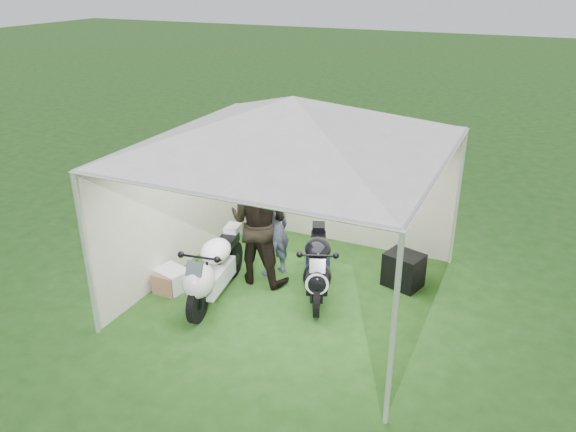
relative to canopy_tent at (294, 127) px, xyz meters
name	(u,v)px	position (x,y,z in m)	size (l,w,h in m)	color
ground	(292,293)	(0.00, -0.03, -2.58)	(80.00, 80.00, 0.00)	#1D4213
canopy_tent	(294,127)	(0.00, 0.00, 0.00)	(5.66, 5.66, 3.00)	silver
motorcycle_white	(213,269)	(-0.98, -0.68, -2.05)	(0.60, 1.90, 0.94)	black
motorcycle_black	(318,266)	(0.36, 0.08, -2.08)	(0.87, 1.73, 0.89)	black
paddock_stand	(318,260)	(0.06, 0.85, -2.43)	(0.39, 0.24, 0.29)	#302DD2
person_dark_jacket	(259,222)	(-0.64, 0.15, -1.58)	(0.97, 0.76, 2.00)	black
person_blue_jacket	(273,229)	(-0.54, 0.41, -1.78)	(0.58, 0.38, 1.59)	slate
equipment_box	(404,270)	(1.46, 0.90, -2.30)	(0.54, 0.44, 0.54)	black
crate_0	(172,279)	(-1.75, -0.65, -2.41)	(0.49, 0.38, 0.32)	silver
crate_1	(168,282)	(-1.75, -0.75, -2.42)	(0.36, 0.36, 0.32)	brown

